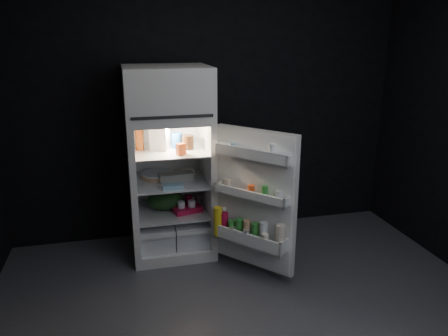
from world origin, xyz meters
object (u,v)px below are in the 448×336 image
object	(u,v)px
refrigerator	(169,156)
egg_carton	(176,177)
yogurt_tray	(188,209)
milk_jug	(160,137)
fridge_door	(253,203)

from	to	relation	value
refrigerator	egg_carton	distance (m)	0.21
refrigerator	yogurt_tray	world-z (taller)	refrigerator
milk_jug	egg_carton	xyz separation A→B (m)	(0.13, -0.04, -0.38)
yogurt_tray	milk_jug	bearing A→B (deg)	139.06
refrigerator	fridge_door	size ratio (longest dim) A/B	1.46
refrigerator	milk_jug	bearing A→B (deg)	-170.99
milk_jug	fridge_door	bearing A→B (deg)	-21.94
fridge_door	yogurt_tray	size ratio (longest dim) A/B	4.56
refrigerator	milk_jug	size ratio (longest dim) A/B	7.42
milk_jug	yogurt_tray	xyz separation A→B (m)	(0.22, -0.11, -0.69)
milk_jug	yogurt_tray	size ratio (longest dim) A/B	0.90
fridge_door	refrigerator	bearing A→B (deg)	133.28
refrigerator	fridge_door	bearing A→B (deg)	-46.72
milk_jug	refrigerator	bearing A→B (deg)	29.83
refrigerator	milk_jug	distance (m)	0.21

